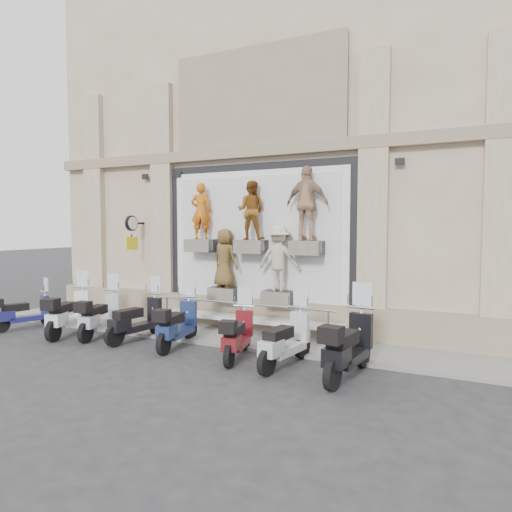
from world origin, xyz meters
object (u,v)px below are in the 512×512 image
(scooter_f, at_px, (238,325))
(scooter_b, at_px, (70,304))
(scooter_a, at_px, (25,304))
(scooter_c, at_px, (101,306))
(scooter_g, at_px, (286,328))
(clock_sign_bracket, at_px, (132,228))
(scooter_d, at_px, (137,310))
(scooter_e, at_px, (178,314))
(guard_rail, at_px, (241,320))
(scooter_h, at_px, (349,332))

(scooter_f, bearing_deg, scooter_b, 167.63)
(scooter_a, xyz_separation_m, scooter_c, (2.50, 0.30, 0.09))
(scooter_a, distance_m, scooter_g, 7.78)
(clock_sign_bracket, distance_m, scooter_d, 3.18)
(scooter_d, bearing_deg, scooter_e, 5.95)
(scooter_b, xyz_separation_m, scooter_g, (6.14, -0.05, -0.04))
(guard_rail, relative_size, scooter_a, 2.95)
(clock_sign_bracket, bearing_deg, scooter_a, -132.67)
(scooter_d, bearing_deg, scooter_f, 3.20)
(scooter_c, height_order, scooter_e, scooter_c)
(scooter_b, distance_m, scooter_d, 2.03)
(scooter_c, xyz_separation_m, scooter_h, (6.61, -0.42, 0.08))
(scooter_c, distance_m, scooter_h, 6.63)
(scooter_f, distance_m, scooter_g, 1.15)
(scooter_f, distance_m, scooter_h, 2.49)
(scooter_f, height_order, scooter_g, scooter_g)
(clock_sign_bracket, bearing_deg, scooter_h, -17.56)
(guard_rail, xyz_separation_m, scooter_e, (-0.95, -1.38, 0.32))
(guard_rail, relative_size, scooter_g, 2.60)
(scooter_d, bearing_deg, scooter_a, -166.47)
(scooter_a, relative_size, scooter_g, 0.88)
(scooter_g, bearing_deg, scooter_c, -174.76)
(scooter_b, relative_size, scooter_h, 0.95)
(guard_rail, bearing_deg, scooter_g, -41.03)
(scooter_e, bearing_deg, clock_sign_bracket, 138.98)
(clock_sign_bracket, distance_m, scooter_c, 2.78)
(clock_sign_bracket, relative_size, scooter_g, 0.52)
(scooter_b, relative_size, scooter_f, 1.12)
(guard_rail, relative_size, scooter_e, 2.63)
(scooter_b, xyz_separation_m, scooter_e, (3.28, 0.23, -0.05))
(clock_sign_bracket, bearing_deg, guard_rail, -6.84)
(guard_rail, height_order, scooter_d, scooter_d)
(scooter_c, bearing_deg, scooter_a, 173.75)
(scooter_f, relative_size, scooter_h, 0.85)
(scooter_d, relative_size, scooter_f, 1.06)
(scooter_h, bearing_deg, scooter_e, -179.32)
(scooter_c, xyz_separation_m, scooter_e, (2.42, -0.00, -0.01))
(scooter_f, bearing_deg, clock_sign_bracket, 143.62)
(clock_sign_bracket, xyz_separation_m, scooter_f, (4.67, -2.05, -2.06))
(scooter_d, distance_m, scooter_g, 4.14)
(scooter_d, bearing_deg, scooter_b, -163.91)
(scooter_g, bearing_deg, clock_sign_bracket, 168.23)
(scooter_a, distance_m, scooter_d, 3.67)
(scooter_g, xyz_separation_m, scooter_h, (1.34, -0.13, 0.08))
(clock_sign_bracket, height_order, scooter_c, clock_sign_bracket)
(scooter_c, bearing_deg, scooter_b, -177.78)
(guard_rail, bearing_deg, scooter_b, -159.18)
(scooter_d, bearing_deg, clock_sign_bracket, 141.31)
(scooter_b, bearing_deg, scooter_f, -16.10)
(guard_rail, distance_m, scooter_b, 4.54)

